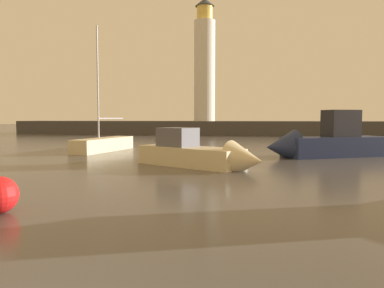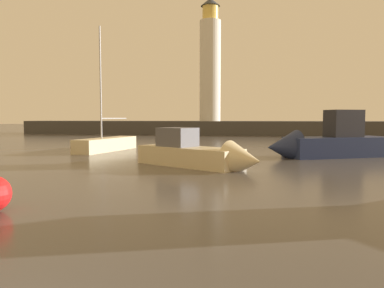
{
  "view_description": "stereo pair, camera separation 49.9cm",
  "coord_description": "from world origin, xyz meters",
  "px_view_note": "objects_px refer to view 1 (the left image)",
  "views": [
    {
      "loc": [
        3.1,
        -2.35,
        2.57
      ],
      "look_at": [
        -0.26,
        18.08,
        1.08
      ],
      "focal_mm": 33.93,
      "sensor_mm": 36.0,
      "label": 1
    },
    {
      "loc": [
        3.59,
        -2.26,
        2.57
      ],
      "look_at": [
        -0.26,
        18.08,
        1.08
      ],
      "focal_mm": 33.93,
      "sensor_mm": 36.0,
      "label": 2
    }
  ],
  "objects_px": {
    "motorboat_3": "(322,143)",
    "lighthouse": "(205,64)",
    "motorboat_1": "(203,154)",
    "sailboat_moored": "(104,144)"
  },
  "relations": [
    {
      "from": "lighthouse",
      "to": "sailboat_moored",
      "type": "xyz_separation_m",
      "value": [
        -4.13,
        -29.2,
        -10.32
      ]
    },
    {
      "from": "sailboat_moored",
      "to": "lighthouse",
      "type": "bearing_deg",
      "value": 81.95
    },
    {
      "from": "lighthouse",
      "to": "motorboat_3",
      "type": "distance_m",
      "value": 34.48
    },
    {
      "from": "motorboat_1",
      "to": "sailboat_moored",
      "type": "bearing_deg",
      "value": 138.13
    },
    {
      "from": "lighthouse",
      "to": "motorboat_3",
      "type": "height_order",
      "value": "lighthouse"
    },
    {
      "from": "motorboat_3",
      "to": "lighthouse",
      "type": "bearing_deg",
      "value": 110.96
    },
    {
      "from": "motorboat_1",
      "to": "sailboat_moored",
      "type": "height_order",
      "value": "sailboat_moored"
    },
    {
      "from": "motorboat_3",
      "to": "sailboat_moored",
      "type": "relative_size",
      "value": 0.92
    },
    {
      "from": "lighthouse",
      "to": "motorboat_1",
      "type": "height_order",
      "value": "lighthouse"
    },
    {
      "from": "motorboat_3",
      "to": "motorboat_1",
      "type": "bearing_deg",
      "value": -138.54
    }
  ]
}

